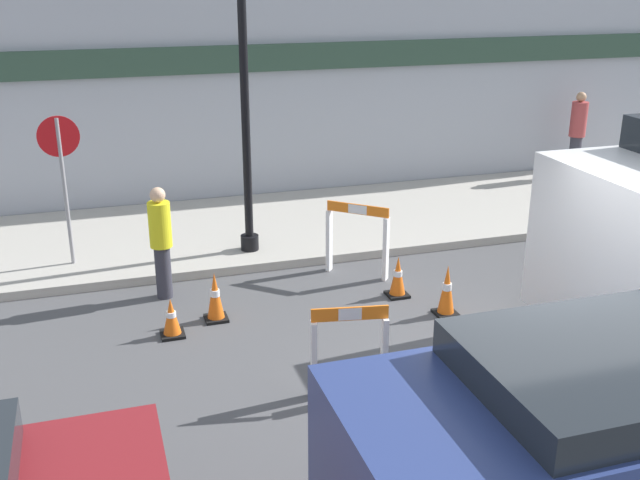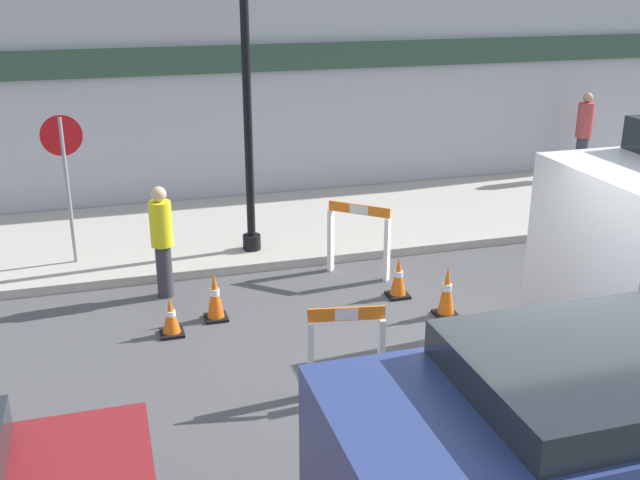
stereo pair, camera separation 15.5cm
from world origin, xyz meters
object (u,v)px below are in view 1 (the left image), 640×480
(stop_sign, at_px, (62,167))
(parked_car_1, at_px, (623,438))
(person_worker, at_px, (161,239))
(person_pedestrian, at_px, (577,131))

(stop_sign, bearing_deg, parked_car_1, 113.16)
(stop_sign, distance_m, person_worker, 2.01)
(person_pedestrian, bearing_deg, parked_car_1, 85.46)
(person_pedestrian, height_order, parked_car_1, person_pedestrian)
(person_worker, distance_m, parked_car_1, 6.64)
(person_worker, bearing_deg, parked_car_1, -26.92)
(person_worker, bearing_deg, stop_sign, 169.23)
(stop_sign, xyz_separation_m, person_worker, (1.23, -1.38, -0.78))
(person_worker, relative_size, person_pedestrian, 0.89)
(person_worker, relative_size, parked_car_1, 0.36)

